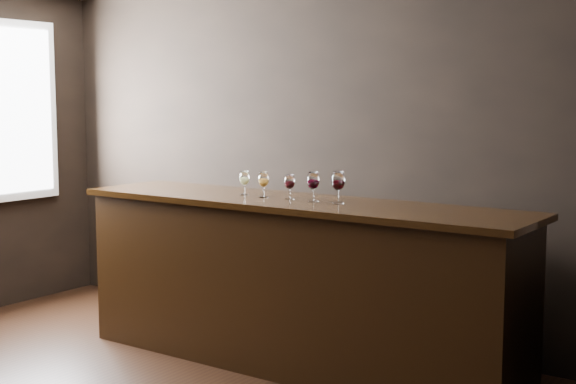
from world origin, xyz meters
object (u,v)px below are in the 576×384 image
Objects in this scene: bar_counter at (295,287)px; glass_red_c at (338,182)px; glass_red_b at (313,181)px; back_bar_shelf at (268,268)px; glass_white at (244,179)px; glass_amber at (264,180)px; glass_red_a at (290,182)px.

bar_counter is 0.83m from glass_red_c.
bar_counter is 0.76m from glass_red_b.
back_bar_shelf is at bearing 149.67° from glass_red_c.
glass_white is at bearing 176.84° from bar_counter.
back_bar_shelf is at bearing 123.96° from glass_amber.
glass_amber reaches higher than glass_red_a.
glass_red_b is at bearing -36.20° from back_bar_shelf.
glass_red_a reaches higher than bar_counter.
glass_red_b is 0.95× the size of glass_red_c.
glass_amber is at bearing -178.36° from glass_red_c.
glass_red_a reaches higher than back_bar_shelf.
glass_amber is 0.60m from glass_red_c.
back_bar_shelf is 1.00m from glass_white.
glass_amber is 0.21m from glass_red_a.
bar_counter is 14.98× the size of glass_red_c.
glass_red_c is at bearing -0.36° from glass_red_a.
glass_red_c is at bearing -30.33° from back_bar_shelf.
bar_counter reaches higher than back_bar_shelf.
glass_white is at bearing 171.43° from glass_amber.
glass_red_b is at bearing -3.04° from glass_red_a.
glass_red_c is (0.60, 0.02, 0.02)m from glass_amber.
back_bar_shelf is at bearing 136.41° from glass_red_a.
glass_red_c is (0.39, -0.00, 0.03)m from glass_red_a.
glass_white is 0.81× the size of glass_red_c.
glass_red_c is at bearing 1.64° from glass_amber.
glass_red_b reaches higher than glass_white.
glass_red_a is at bearing 176.96° from glass_red_b.
bar_counter is 17.88× the size of glass_amber.
back_bar_shelf is 16.24× the size of glass_red_a.
glass_red_b is at bearing -1.91° from glass_white.
back_bar_shelf is 1.08m from glass_amber.
glass_red_c is at bearing -0.86° from glass_white.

